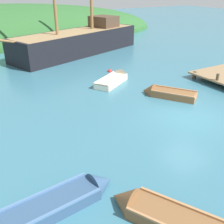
{
  "coord_description": "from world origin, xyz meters",
  "views": [
    {
      "loc": [
        -9.67,
        -8.47,
        6.27
      ],
      "look_at": [
        -3.28,
        2.28,
        0.21
      ],
      "focal_mm": 42.35,
      "sensor_mm": 36.0,
      "label": 1
    }
  ],
  "objects_px": {
    "rowboat_far": "(66,200)",
    "buoy_red": "(110,72)",
    "rowboat_portside": "(166,94)",
    "rowboat_outer_left": "(115,80)",
    "rowboat_outer_right": "(160,216)",
    "sailing_ship": "(79,45)"
  },
  "relations": [
    {
      "from": "rowboat_far",
      "to": "buoy_red",
      "type": "relative_size",
      "value": 9.78
    },
    {
      "from": "rowboat_portside",
      "to": "rowboat_outer_left",
      "type": "xyz_separation_m",
      "value": [
        -1.3,
        3.92,
        -0.0
      ]
    },
    {
      "from": "rowboat_outer_right",
      "to": "buoy_red",
      "type": "relative_size",
      "value": 9.29
    },
    {
      "from": "rowboat_outer_left",
      "to": "rowboat_outer_right",
      "type": "distance_m",
      "value": 12.33
    },
    {
      "from": "sailing_ship",
      "to": "buoy_red",
      "type": "height_order",
      "value": "sailing_ship"
    },
    {
      "from": "sailing_ship",
      "to": "rowboat_outer_right",
      "type": "height_order",
      "value": "sailing_ship"
    },
    {
      "from": "rowboat_outer_left",
      "to": "rowboat_outer_right",
      "type": "bearing_deg",
      "value": -146.45
    },
    {
      "from": "rowboat_outer_left",
      "to": "rowboat_portside",
      "type": "bearing_deg",
      "value": -103.01
    },
    {
      "from": "rowboat_outer_right",
      "to": "rowboat_portside",
      "type": "bearing_deg",
      "value": -70.05
    },
    {
      "from": "rowboat_outer_left",
      "to": "rowboat_outer_right",
      "type": "xyz_separation_m",
      "value": [
        -5.22,
        -11.17,
        -0.0
      ]
    },
    {
      "from": "rowboat_outer_left",
      "to": "buoy_red",
      "type": "relative_size",
      "value": 9.36
    },
    {
      "from": "sailing_ship",
      "to": "rowboat_outer_left",
      "type": "bearing_deg",
      "value": 61.82
    },
    {
      "from": "rowboat_outer_right",
      "to": "buoy_red",
      "type": "distance_m",
      "value": 14.75
    },
    {
      "from": "rowboat_portside",
      "to": "buoy_red",
      "type": "bearing_deg",
      "value": -29.97
    },
    {
      "from": "sailing_ship",
      "to": "rowboat_far",
      "type": "bearing_deg",
      "value": 45.26
    },
    {
      "from": "rowboat_outer_left",
      "to": "rowboat_far",
      "type": "relative_size",
      "value": 0.96
    },
    {
      "from": "rowboat_outer_right",
      "to": "buoy_red",
      "type": "bearing_deg",
      "value": -52.57
    },
    {
      "from": "sailing_ship",
      "to": "rowboat_far",
      "type": "relative_size",
      "value": 4.22
    },
    {
      "from": "rowboat_portside",
      "to": "buoy_red",
      "type": "xyz_separation_m",
      "value": [
        -0.4,
        6.17,
        -0.14
      ]
    },
    {
      "from": "sailing_ship",
      "to": "buoy_red",
      "type": "distance_m",
      "value": 7.14
    },
    {
      "from": "rowboat_portside",
      "to": "rowboat_outer_right",
      "type": "bearing_deg",
      "value": 104.31
    },
    {
      "from": "sailing_ship",
      "to": "buoy_red",
      "type": "relative_size",
      "value": 41.29
    }
  ]
}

